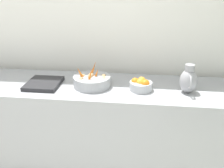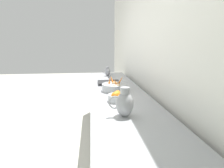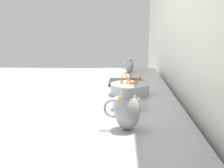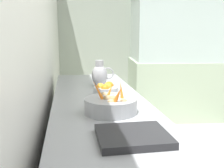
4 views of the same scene
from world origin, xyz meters
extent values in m
cube|color=white|center=(-1.95, 0.70, 1.50)|extent=(0.10, 7.71, 3.00)
cylinder|color=#9EA0A5|center=(-1.45, 0.20, 0.94)|extent=(0.34, 0.34, 0.10)
torus|color=#9EA0A5|center=(-1.45, 0.20, 0.90)|extent=(0.20, 0.20, 0.01)
cone|color=orange|center=(-1.45, 0.24, 1.03)|extent=(0.08, 0.07, 0.11)
cone|color=orange|center=(-1.53, 0.20, 1.04)|extent=(0.10, 0.07, 0.14)
cone|color=orange|center=(-1.43, 0.09, 1.03)|extent=(0.09, 0.08, 0.13)
cone|color=orange|center=(-1.38, 0.20, 1.03)|extent=(0.04, 0.06, 0.13)
ellipsoid|color=#9E7F56|center=(-1.48, 0.18, 0.99)|extent=(0.06, 0.05, 0.05)
ellipsoid|color=#9E7F56|center=(-1.44, 0.18, 0.99)|extent=(0.06, 0.05, 0.04)
ellipsoid|color=tan|center=(-1.49, 0.30, 0.99)|extent=(0.05, 0.04, 0.04)
ellipsoid|color=#9E7F56|center=(-1.39, 0.11, 0.99)|extent=(0.05, 0.04, 0.04)
ellipsoid|color=tan|center=(-1.47, 0.11, 0.99)|extent=(0.05, 0.04, 0.04)
ellipsoid|color=tan|center=(-1.43, 0.31, 0.99)|extent=(0.05, 0.04, 0.04)
cylinder|color=#ADAFB5|center=(-1.42, 0.64, 0.93)|extent=(0.20, 0.20, 0.08)
sphere|color=orange|center=(-1.43, 0.59, 0.97)|extent=(0.07, 0.07, 0.07)
sphere|color=orange|center=(-1.41, 0.64, 0.97)|extent=(0.07, 0.07, 0.07)
sphere|color=orange|center=(-1.46, 0.65, 0.97)|extent=(0.07, 0.07, 0.07)
sphere|color=orange|center=(-1.39, 0.68, 0.97)|extent=(0.08, 0.08, 0.08)
ellipsoid|color=#939399|center=(-1.42, 1.05, 1.00)|extent=(0.15, 0.15, 0.21)
cylinder|color=#939399|center=(-1.42, 1.05, 1.12)|extent=(0.08, 0.08, 0.06)
torus|color=#939399|center=(-1.34, 1.05, 1.02)|extent=(0.11, 0.01, 0.11)
cube|color=#232326|center=(-1.42, -0.25, 0.91)|extent=(0.34, 0.30, 0.04)
cube|color=#ADC1A3|center=(0.13, 2.80, 0.48)|extent=(1.68, 1.30, 0.95)
cube|color=silver|center=(0.13, 2.80, 1.61)|extent=(1.62, 1.25, 1.32)
camera|label=1|loc=(0.82, 0.66, 1.85)|focal=43.57mm
camera|label=2|loc=(-1.15, 2.43, 1.49)|focal=28.04mm
camera|label=3|loc=(-1.40, 2.63, 1.49)|focal=45.47mm
camera|label=4|loc=(-1.72, -1.40, 1.40)|focal=41.86mm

